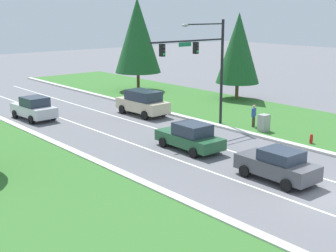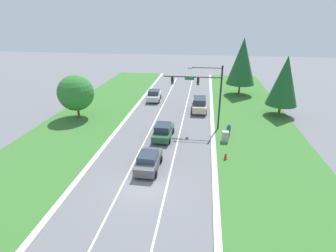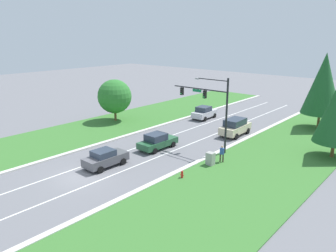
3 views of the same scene
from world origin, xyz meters
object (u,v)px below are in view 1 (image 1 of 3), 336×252
(silver_sedan, at_px, (34,108))
(forest_sedan, at_px, (190,137))
(utility_cabinet, at_px, (264,123))
(conifer_far_right_tree, at_px, (238,48))
(graphite_sedan, at_px, (278,165))
(fire_hydrant, at_px, (311,139))
(pedestrian, at_px, (254,115))
(conifer_near_right_tree, at_px, (138,35))
(traffic_signal_mast, at_px, (203,58))
(champagne_suv, at_px, (143,102))

(silver_sedan, bearing_deg, forest_sedan, -78.58)
(utility_cabinet, distance_m, conifer_far_right_tree, 13.05)
(silver_sedan, distance_m, conifer_far_right_tree, 19.34)
(graphite_sedan, distance_m, silver_sedan, 20.81)
(fire_hydrant, bearing_deg, utility_cabinet, 87.25)
(utility_cabinet, distance_m, pedestrian, 1.37)
(conifer_far_right_tree, bearing_deg, pedestrian, -132.17)
(conifer_near_right_tree, bearing_deg, conifer_far_right_tree, -66.07)
(traffic_signal_mast, height_order, pedestrian, traffic_signal_mast)
(pedestrian, bearing_deg, fire_hydrant, 62.75)
(champagne_suv, height_order, utility_cabinet, champagne_suv)
(pedestrian, bearing_deg, conifer_far_right_tree, -152.69)
(graphite_sedan, height_order, conifer_near_right_tree, conifer_near_right_tree)
(traffic_signal_mast, height_order, forest_sedan, traffic_signal_mast)
(champagne_suv, height_order, silver_sedan, champagne_suv)
(conifer_near_right_tree, bearing_deg, forest_sedan, -118.39)
(traffic_signal_mast, xyz_separation_m, fire_hydrant, (2.34, -7.45, -4.73))
(champagne_suv, bearing_deg, silver_sedan, 148.73)
(traffic_signal_mast, height_order, champagne_suv, traffic_signal_mast)
(fire_hydrant, height_order, conifer_far_right_tree, conifer_far_right_tree)
(graphite_sedan, bearing_deg, conifer_near_right_tree, 68.51)
(silver_sedan, bearing_deg, champagne_suv, -32.99)
(silver_sedan, xyz_separation_m, fire_hydrant, (10.30, -17.97, -0.54))
(champagne_suv, bearing_deg, traffic_signal_mast, -86.65)
(traffic_signal_mast, bearing_deg, pedestrian, -37.44)
(pedestrian, xyz_separation_m, conifer_far_right_tree, (7.46, 8.23, 3.92))
(champagne_suv, xyz_separation_m, silver_sedan, (-7.41, 4.20, -0.16))
(traffic_signal_mast, height_order, conifer_near_right_tree, conifer_near_right_tree)
(forest_sedan, relative_size, pedestrian, 2.70)
(graphite_sedan, distance_m, champagne_suv, 16.81)
(silver_sedan, xyz_separation_m, pedestrian, (10.92, -12.78, 0.06))
(forest_sedan, xyz_separation_m, conifer_far_right_tree, (14.70, 9.32, 4.03))
(graphite_sedan, xyz_separation_m, silver_sedan, (-3.40, 20.53, 0.07))
(pedestrian, bearing_deg, conifer_near_right_tree, -120.27)
(traffic_signal_mast, distance_m, utility_cabinet, 6.21)
(silver_sedan, distance_m, pedestrian, 16.81)
(graphite_sedan, bearing_deg, champagne_suv, 77.09)
(utility_cabinet, height_order, conifer_near_right_tree, conifer_near_right_tree)
(conifer_far_right_tree, bearing_deg, silver_sedan, 166.10)
(traffic_signal_mast, xyz_separation_m, conifer_near_right_tree, (6.05, 15.79, 0.71))
(graphite_sedan, distance_m, conifer_far_right_tree, 22.27)
(utility_cabinet, relative_size, conifer_near_right_tree, 0.13)
(silver_sedan, height_order, fire_hydrant, silver_sedan)
(fire_hydrant, distance_m, conifer_far_right_tree, 16.30)
(fire_hydrant, distance_m, conifer_near_right_tree, 24.16)
(silver_sedan, distance_m, conifer_near_right_tree, 15.76)
(traffic_signal_mast, bearing_deg, champagne_suv, 95.06)
(utility_cabinet, distance_m, fire_hydrant, 3.94)
(traffic_signal_mast, relative_size, champagne_suv, 1.59)
(traffic_signal_mast, relative_size, graphite_sedan, 1.83)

